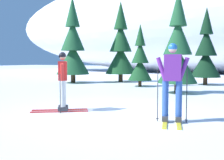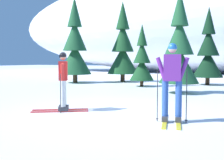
{
  "view_description": "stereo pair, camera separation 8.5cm",
  "coord_description": "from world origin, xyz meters",
  "px_view_note": "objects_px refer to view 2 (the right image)",
  "views": [
    {
      "loc": [
        3.53,
        -6.86,
        1.46
      ],
      "look_at": [
        0.19,
        -0.57,
        0.95
      ],
      "focal_mm": 44.18,
      "sensor_mm": 36.0,
      "label": 1
    },
    {
      "loc": [
        3.61,
        -6.82,
        1.46
      ],
      "look_at": [
        0.19,
        -0.57,
        0.95
      ],
      "focal_mm": 44.18,
      "sensor_mm": 36.0,
      "label": 2
    }
  ],
  "objects_px": {
    "skier_purple_jacket": "(172,81)",
    "skier_red_jacket": "(63,81)",
    "pine_tree_center_right": "(179,50)",
    "pine_tree_right": "(208,53)",
    "pine_tree_far_left": "(75,47)",
    "pine_tree_left": "(123,48)",
    "pine_tree_center_left": "(142,60)"
  },
  "relations": [
    {
      "from": "pine_tree_center_right",
      "to": "pine_tree_right",
      "type": "relative_size",
      "value": 0.99
    },
    {
      "from": "skier_red_jacket",
      "to": "pine_tree_right",
      "type": "distance_m",
      "value": 11.12
    },
    {
      "from": "pine_tree_center_left",
      "to": "skier_red_jacket",
      "type": "bearing_deg",
      "value": -83.57
    },
    {
      "from": "skier_red_jacket",
      "to": "pine_tree_center_right",
      "type": "relative_size",
      "value": 0.37
    },
    {
      "from": "pine_tree_left",
      "to": "pine_tree_center_right",
      "type": "bearing_deg",
      "value": -42.59
    },
    {
      "from": "pine_tree_far_left",
      "to": "pine_tree_center_left",
      "type": "bearing_deg",
      "value": -3.41
    },
    {
      "from": "pine_tree_left",
      "to": "pine_tree_center_left",
      "type": "xyz_separation_m",
      "value": [
        2.45,
        -2.52,
        -0.82
      ]
    },
    {
      "from": "pine_tree_far_left",
      "to": "pine_tree_center_right",
      "type": "height_order",
      "value": "pine_tree_far_left"
    },
    {
      "from": "pine_tree_far_left",
      "to": "pine_tree_left",
      "type": "relative_size",
      "value": 1.02
    },
    {
      "from": "skier_purple_jacket",
      "to": "skier_red_jacket",
      "type": "bearing_deg",
      "value": -179.0
    },
    {
      "from": "pine_tree_left",
      "to": "pine_tree_center_right",
      "type": "xyz_separation_m",
      "value": [
        5.12,
        -4.71,
        -0.38
      ]
    },
    {
      "from": "skier_purple_jacket",
      "to": "pine_tree_right",
      "type": "relative_size",
      "value": 0.4
    },
    {
      "from": "skier_purple_jacket",
      "to": "pine_tree_far_left",
      "type": "xyz_separation_m",
      "value": [
        -8.88,
        8.3,
        1.34
      ]
    },
    {
      "from": "pine_tree_far_left",
      "to": "pine_tree_center_right",
      "type": "bearing_deg",
      "value": -18.33
    },
    {
      "from": "skier_purple_jacket",
      "to": "pine_tree_left",
      "type": "xyz_separation_m",
      "value": [
        -6.53,
        10.53,
        1.3
      ]
    },
    {
      "from": "pine_tree_left",
      "to": "pine_tree_right",
      "type": "relative_size",
      "value": 1.19
    },
    {
      "from": "pine_tree_center_right",
      "to": "pine_tree_right",
      "type": "height_order",
      "value": "pine_tree_right"
    },
    {
      "from": "pine_tree_far_left",
      "to": "pine_tree_right",
      "type": "bearing_deg",
      "value": 17.68
    },
    {
      "from": "pine_tree_center_left",
      "to": "pine_tree_center_right",
      "type": "height_order",
      "value": "pine_tree_center_right"
    },
    {
      "from": "pine_tree_far_left",
      "to": "pine_tree_right",
      "type": "height_order",
      "value": "pine_tree_far_left"
    },
    {
      "from": "pine_tree_right",
      "to": "pine_tree_center_right",
      "type": "bearing_deg",
      "value": -94.5
    },
    {
      "from": "skier_purple_jacket",
      "to": "pine_tree_center_left",
      "type": "relative_size",
      "value": 0.54
    },
    {
      "from": "pine_tree_center_right",
      "to": "pine_tree_right",
      "type": "xyz_separation_m",
      "value": [
        0.39,
        4.98,
        0.02
      ]
    },
    {
      "from": "pine_tree_far_left",
      "to": "pine_tree_right",
      "type": "relative_size",
      "value": 1.21
    },
    {
      "from": "skier_purple_jacket",
      "to": "pine_tree_center_right",
      "type": "distance_m",
      "value": 6.06
    },
    {
      "from": "skier_purple_jacket",
      "to": "pine_tree_right",
      "type": "xyz_separation_m",
      "value": [
        -1.01,
        10.8,
        0.95
      ]
    },
    {
      "from": "pine_tree_far_left",
      "to": "pine_tree_center_left",
      "type": "relative_size",
      "value": 1.6
    },
    {
      "from": "pine_tree_far_left",
      "to": "pine_tree_right",
      "type": "distance_m",
      "value": 8.26
    },
    {
      "from": "pine_tree_right",
      "to": "pine_tree_left",
      "type": "bearing_deg",
      "value": -177.16
    },
    {
      "from": "skier_red_jacket",
      "to": "skier_purple_jacket",
      "type": "bearing_deg",
      "value": 1.0
    },
    {
      "from": "pine_tree_left",
      "to": "pine_tree_center_right",
      "type": "height_order",
      "value": "pine_tree_left"
    },
    {
      "from": "skier_purple_jacket",
      "to": "pine_tree_center_right",
      "type": "xyz_separation_m",
      "value": [
        -1.41,
        5.82,
        0.92
      ]
    }
  ]
}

